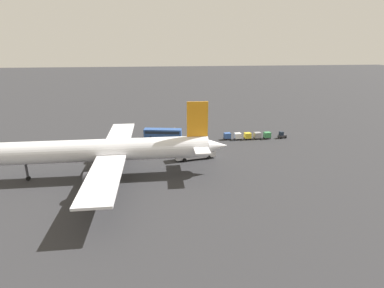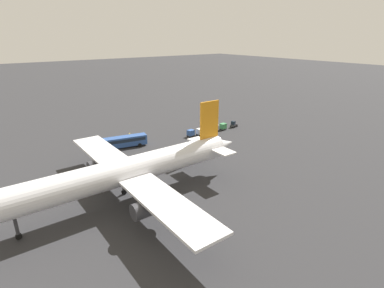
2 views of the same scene
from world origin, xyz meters
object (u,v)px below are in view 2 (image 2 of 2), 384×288
(worker_person, at_px, (130,136))
(cargo_cart_blue, at_px, (191,133))
(cargo_cart_yellow, at_px, (208,130))
(cargo_cart_green, at_px, (223,126))
(shuttle_bus_far, at_px, (188,154))
(baggage_tug, at_px, (234,124))
(shuttle_bus_near, at_px, (125,141))
(airplane, at_px, (120,173))
(cargo_cart_grey, at_px, (215,128))
(cargo_cart_white, at_px, (200,131))

(worker_person, xyz_separation_m, cargo_cart_blue, (-15.48, 9.18, 0.32))
(cargo_cart_blue, bearing_deg, cargo_cart_yellow, 174.11)
(cargo_cart_green, bearing_deg, shuttle_bus_far, 30.40)
(shuttle_bus_far, xyz_separation_m, baggage_tug, (-28.90, -14.25, -1.06))
(worker_person, distance_m, cargo_cart_blue, 18.00)
(cargo_cart_yellow, bearing_deg, shuttle_bus_near, -8.58)
(airplane, distance_m, shuttle_bus_near, 29.66)
(worker_person, relative_size, cargo_cart_green, 0.80)
(shuttle_bus_near, xyz_separation_m, cargo_cart_grey, (-28.74, 3.77, -0.65))
(airplane, bearing_deg, cargo_cart_white, -147.24)
(shuttle_bus_far, xyz_separation_m, cargo_cart_yellow, (-17.97, -14.18, -0.81))
(cargo_cart_grey, distance_m, cargo_cart_blue, 9.28)
(shuttle_bus_near, height_order, worker_person, shuttle_bus_near)
(worker_person, bearing_deg, airplane, 62.60)
(shuttle_bus_far, height_order, cargo_cart_blue, shuttle_bus_far)
(shuttle_bus_far, distance_m, worker_person, 24.30)
(shuttle_bus_far, relative_size, cargo_cart_white, 4.90)
(baggage_tug, bearing_deg, cargo_cart_white, -13.42)
(shuttle_bus_near, distance_m, cargo_cart_white, 22.89)
(cargo_cart_yellow, bearing_deg, cargo_cart_white, -1.29)
(baggage_tug, xyz_separation_m, cargo_cart_blue, (17.11, -0.57, 0.25))
(baggage_tug, relative_size, cargo_cart_green, 1.22)
(airplane, relative_size, cargo_cart_white, 24.92)
(cargo_cart_green, bearing_deg, cargo_cart_blue, -3.01)
(cargo_cart_white, bearing_deg, cargo_cart_blue, -10.42)
(airplane, bearing_deg, cargo_cart_grey, -151.25)
(shuttle_bus_far, xyz_separation_m, cargo_cart_green, (-24.14, -14.17, -0.81))
(cargo_cart_white, height_order, cargo_cart_blue, same)
(baggage_tug, xyz_separation_m, cargo_cart_green, (4.76, 0.08, 0.25))
(airplane, height_order, worker_person, airplane)
(shuttle_bus_far, distance_m, cargo_cart_yellow, 22.90)
(shuttle_bus_near, bearing_deg, shuttle_bus_far, 123.81)
(cargo_cart_white, distance_m, cargo_cart_blue, 3.14)
(baggage_tug, bearing_deg, airplane, 11.20)
(worker_person, distance_m, cargo_cart_grey, 26.58)
(cargo_cart_green, distance_m, cargo_cart_white, 9.26)
(baggage_tug, relative_size, cargo_cart_blue, 1.22)
(airplane, distance_m, cargo_cart_green, 50.22)
(shuttle_bus_near, bearing_deg, baggage_tug, -175.18)
(cargo_cart_blue, bearing_deg, cargo_cart_white, 169.58)
(baggage_tug, distance_m, worker_person, 34.01)
(baggage_tug, height_order, worker_person, baggage_tug)
(cargo_cart_green, bearing_deg, baggage_tug, -178.99)
(cargo_cart_grey, height_order, cargo_cart_white, same)
(cargo_cart_blue, bearing_deg, worker_person, -30.67)
(shuttle_bus_near, xyz_separation_m, cargo_cart_blue, (-19.48, 3.23, -0.65))
(shuttle_bus_far, height_order, cargo_cart_white, shuttle_bus_far)
(baggage_tug, distance_m, cargo_cart_grey, 7.85)
(cargo_cart_yellow, relative_size, cargo_cart_white, 1.00)
(cargo_cart_grey, bearing_deg, cargo_cart_green, 177.87)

